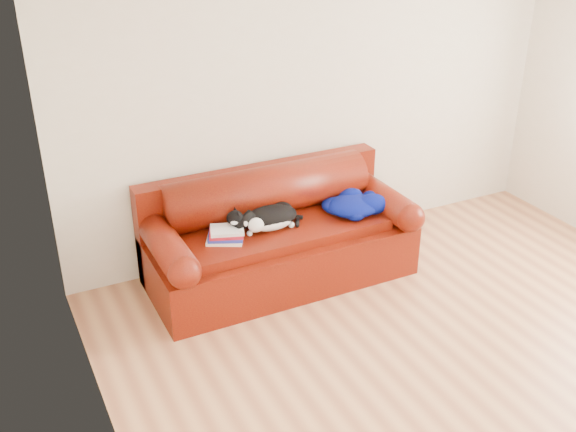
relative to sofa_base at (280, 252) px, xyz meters
name	(u,v)px	position (x,y,z in m)	size (l,w,h in m)	color
ground	(458,360)	(0.62, -1.49, -0.24)	(4.50, 4.50, 0.00)	#995B3D
room_shell	(506,123)	(0.75, -1.48, 1.43)	(4.52, 4.02, 2.61)	beige
sofa_base	(280,252)	(0.00, 0.00, 0.00)	(2.10, 0.90, 0.50)	#380205
sofa_back	(267,207)	(0.00, 0.24, 0.30)	(2.10, 1.01, 0.88)	#380205
book_stack	(226,235)	(-0.48, -0.07, 0.31)	(0.33, 0.30, 0.10)	white
cat	(270,218)	(-0.10, -0.04, 0.35)	(0.64, 0.36, 0.23)	black
blanket	(354,204)	(0.63, -0.08, 0.33)	(0.52, 0.44, 0.16)	#020844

